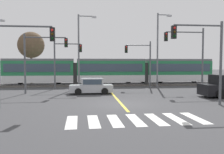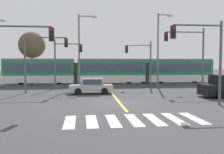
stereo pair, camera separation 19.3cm
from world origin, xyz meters
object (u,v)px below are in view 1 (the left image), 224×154
object	(u,v)px
light_rail_tram	(111,70)
traffic_light_near_left	(18,50)
sedan_crossing	(91,87)
traffic_light_far_left	(64,57)
bare_tree_far_west	(31,45)
traffic_light_far_right	(141,57)
traffic_light_mid_left	(40,53)
street_lamp_centre	(80,46)
traffic_light_near_right	(204,49)
traffic_light_mid_right	(190,50)
street_lamp_east	(159,46)

from	to	relation	value
light_rail_tram	traffic_light_near_left	bearing A→B (deg)	-115.61
sedan_crossing	traffic_light_near_left	xyz separation A→B (m)	(-4.91, -7.26, 3.13)
traffic_light_far_left	sedan_crossing	bearing A→B (deg)	-57.69
light_rail_tram	bare_tree_far_west	distance (m)	13.02
sedan_crossing	traffic_light_far_right	xyz separation A→B (m)	(6.27, 5.20, 3.02)
traffic_light_mid_left	traffic_light_far_left	world-z (taller)	traffic_light_mid_left
traffic_light_near_left	street_lamp_centre	world-z (taller)	street_lamp_centre
traffic_light_near_left	traffic_light_near_right	distance (m)	12.67
traffic_light_mid_right	bare_tree_far_west	bearing A→B (deg)	144.92
traffic_light_near_right	traffic_light_far_left	bearing A→B (deg)	131.49
street_lamp_centre	traffic_light_near_right	bearing A→B (deg)	-56.38
sedan_crossing	bare_tree_far_west	distance (m)	16.96
traffic_light_near_left	traffic_light_near_right	bearing A→B (deg)	-0.69
light_rail_tram	traffic_light_far_right	world-z (taller)	traffic_light_far_right
light_rail_tram	traffic_light_far_right	distance (m)	5.33
light_rail_tram	bare_tree_far_west	world-z (taller)	bare_tree_far_west
sedan_crossing	traffic_light_near_left	size ratio (longest dim) A/B	0.74
sedan_crossing	bare_tree_far_west	bearing A→B (deg)	122.46
light_rail_tram	bare_tree_far_west	size ratio (longest dim) A/B	3.61
street_lamp_east	traffic_light_near_left	bearing A→B (deg)	-136.06
light_rail_tram	traffic_light_mid_right	world-z (taller)	traffic_light_mid_right
light_rail_tram	traffic_light_far_right	xyz separation A→B (m)	(3.42, -3.72, 1.68)
traffic_light_mid_right	traffic_light_mid_left	bearing A→B (deg)	178.62
light_rail_tram	street_lamp_east	world-z (taller)	street_lamp_east
traffic_light_near_left	street_lamp_centre	bearing A→B (deg)	74.28
light_rail_tram	traffic_light_mid_right	bearing A→B (deg)	-49.13
traffic_light_mid_left	traffic_light_near_left	world-z (taller)	traffic_light_mid_left
sedan_crossing	light_rail_tram	bearing A→B (deg)	72.28
traffic_light_near_left	bare_tree_far_west	bearing A→B (deg)	100.25
traffic_light_mid_left	traffic_light_far_right	size ratio (longest dim) A/B	1.03
traffic_light_near_left	traffic_light_far_right	world-z (taller)	traffic_light_near_left
sedan_crossing	traffic_light_mid_right	size ratio (longest dim) A/B	0.64
traffic_light_near_right	traffic_light_near_left	bearing A→B (deg)	179.31
traffic_light_near_left	street_lamp_centre	size ratio (longest dim) A/B	0.64
sedan_crossing	traffic_light_near_right	size ratio (longest dim) A/B	0.72
street_lamp_centre	traffic_light_far_right	bearing A→B (deg)	-6.25
light_rail_tram	sedan_crossing	bearing A→B (deg)	-107.72
traffic_light_mid_left	street_lamp_centre	distance (m)	6.64
traffic_light_far_left	street_lamp_east	world-z (taller)	street_lamp_east
street_lamp_east	traffic_light_mid_right	bearing A→B (deg)	-72.72
sedan_crossing	bare_tree_far_west	xyz separation A→B (m)	(-8.69, 13.66, 5.05)
traffic_light_mid_right	street_lamp_centre	size ratio (longest dim) A/B	0.74
sedan_crossing	street_lamp_centre	xyz separation A→B (m)	(-1.17, 6.02, 4.36)
sedan_crossing	traffic_light_far_right	size ratio (longest dim) A/B	0.74
traffic_light_far_right	bare_tree_far_west	size ratio (longest dim) A/B	0.73
light_rail_tram	street_lamp_centre	bearing A→B (deg)	-144.13
traffic_light_near_right	bare_tree_far_west	bearing A→B (deg)	127.98
traffic_light_mid_right	traffic_light_near_right	bearing A→B (deg)	-108.07
traffic_light_near_left	traffic_light_mid_right	size ratio (longest dim) A/B	0.86
traffic_light_far_right	street_lamp_east	distance (m)	2.80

